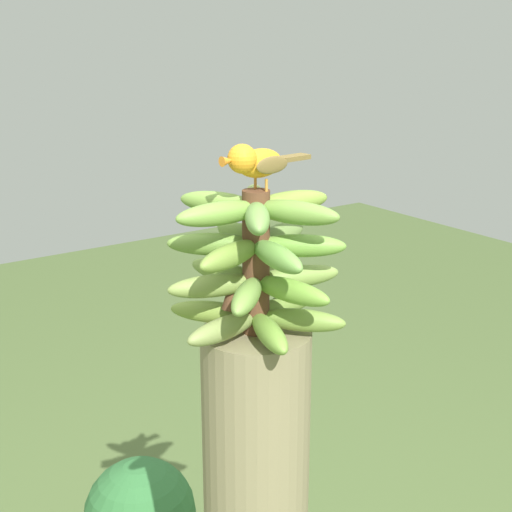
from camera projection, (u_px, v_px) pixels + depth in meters
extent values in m
cylinder|color=brown|center=(256.00, 263.00, 1.25)|extent=(0.05, 0.05, 0.25)
ellipsoid|color=olive|center=(286.00, 304.00, 1.33)|extent=(0.16, 0.07, 0.04)
ellipsoid|color=#729F3A|center=(244.00, 301.00, 1.35)|extent=(0.09, 0.16, 0.04)
ellipsoid|color=olive|center=(213.00, 312.00, 1.30)|extent=(0.13, 0.14, 0.04)
ellipsoid|color=olive|center=(223.00, 329.00, 1.22)|extent=(0.16, 0.07, 0.04)
ellipsoid|color=#749E3C|center=(269.00, 333.00, 1.20)|extent=(0.09, 0.16, 0.04)
ellipsoid|color=olive|center=(301.00, 320.00, 1.26)|extent=(0.13, 0.14, 0.04)
ellipsoid|color=#7D9B46|center=(297.00, 276.00, 1.28)|extent=(0.16, 0.08, 0.04)
ellipsoid|color=olive|center=(264.00, 268.00, 1.33)|extent=(0.14, 0.14, 0.04)
ellipsoid|color=olive|center=(224.00, 272.00, 1.31)|extent=(0.08, 0.16, 0.04)
ellipsoid|color=olive|center=(213.00, 286.00, 1.23)|extent=(0.16, 0.08, 0.04)
ellipsoid|color=#769B46|center=(247.00, 296.00, 1.19)|extent=(0.14, 0.14, 0.04)
ellipsoid|color=#71A13A|center=(291.00, 291.00, 1.21)|extent=(0.08, 0.16, 0.04)
ellipsoid|color=olive|center=(231.00, 256.00, 1.18)|extent=(0.16, 0.09, 0.04)
ellipsoid|color=#6DA047|center=(277.00, 256.00, 1.17)|extent=(0.06, 0.16, 0.04)
ellipsoid|color=#6EA03D|center=(300.00, 246.00, 1.23)|extent=(0.15, 0.13, 0.04)
ellipsoid|color=olive|center=(279.00, 235.00, 1.30)|extent=(0.16, 0.09, 0.04)
ellipsoid|color=olive|center=(237.00, 235.00, 1.30)|extent=(0.06, 0.16, 0.04)
ellipsoid|color=olive|center=(212.00, 244.00, 1.24)|extent=(0.15, 0.13, 0.04)
ellipsoid|color=olive|center=(218.00, 213.00, 1.18)|extent=(0.16, 0.05, 0.04)
ellipsoid|color=#6C9848|center=(257.00, 218.00, 1.15)|extent=(0.12, 0.15, 0.04)
ellipsoid|color=olive|center=(295.00, 212.00, 1.19)|extent=(0.11, 0.16, 0.04)
ellipsoid|color=olive|center=(292.00, 203.00, 1.26)|extent=(0.16, 0.05, 0.04)
ellipsoid|color=olive|center=(255.00, 198.00, 1.29)|extent=(0.12, 0.15, 0.04)
ellipsoid|color=olive|center=(219.00, 203.00, 1.25)|extent=(0.11, 0.16, 0.04)
cone|color=brown|center=(232.00, 292.00, 1.25)|extent=(0.04, 0.04, 0.06)
cylinder|color=#C68933|center=(255.00, 183.00, 1.22)|extent=(0.00, 0.01, 0.02)
cylinder|color=#C68933|center=(266.00, 185.00, 1.20)|extent=(0.01, 0.00, 0.02)
ellipsoid|color=orange|center=(261.00, 163.00, 1.20)|extent=(0.09, 0.06, 0.05)
ellipsoid|color=brown|center=(254.00, 161.00, 1.22)|extent=(0.07, 0.02, 0.03)
ellipsoid|color=brown|center=(272.00, 165.00, 1.19)|extent=(0.07, 0.02, 0.03)
cube|color=brown|center=(292.00, 157.00, 1.24)|extent=(0.06, 0.03, 0.01)
sphere|color=orange|center=(242.00, 159.00, 1.17)|extent=(0.05, 0.05, 0.05)
sphere|color=black|center=(247.00, 158.00, 1.15)|extent=(0.01, 0.01, 0.01)
cone|color=orange|center=(228.00, 161.00, 1.15)|extent=(0.03, 0.02, 0.02)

